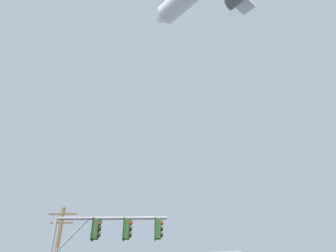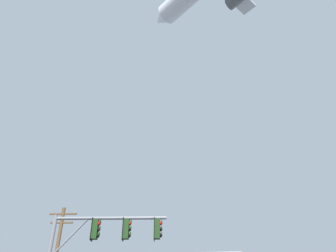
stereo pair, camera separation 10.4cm
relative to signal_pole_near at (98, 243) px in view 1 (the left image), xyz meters
The scene contains 1 object.
signal_pole_near is the anchor object (origin of this frame).
Camera 1 is at (0.64, -6.66, 1.46)m, focal length 33.91 mm.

